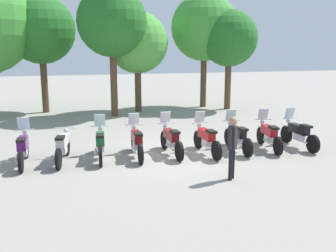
{
  "coord_description": "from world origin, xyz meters",
  "views": [
    {
      "loc": [
        -3.37,
        -11.55,
        3.51
      ],
      "look_at": [
        0.0,
        0.5,
        0.9
      ],
      "focal_mm": 39.88,
      "sensor_mm": 36.0,
      "label": 1
    }
  ],
  "objects_px": {
    "motorcycle_5": "(206,139)",
    "motorcycle_6": "(237,136)",
    "motorcycle_0": "(23,148)",
    "tree_5": "(229,39)",
    "motorcycle_2": "(100,143)",
    "tree_1": "(41,30)",
    "motorcycle_1": "(63,146)",
    "motorcycle_8": "(299,133)",
    "tree_3": "(137,43)",
    "motorcycle_3": "(137,142)",
    "motorcycle_7": "(269,135)",
    "motorcycle_4": "(171,139)",
    "tree_4": "(204,28)",
    "tree_2": "(112,22)",
    "person_0": "(232,143)"
  },
  "relations": [
    {
      "from": "motorcycle_4",
      "to": "motorcycle_8",
      "type": "distance_m",
      "value": 4.69
    },
    {
      "from": "motorcycle_5",
      "to": "motorcycle_8",
      "type": "bearing_deg",
      "value": -93.56
    },
    {
      "from": "motorcycle_0",
      "to": "tree_3",
      "type": "height_order",
      "value": "tree_3"
    },
    {
      "from": "motorcycle_2",
      "to": "tree_5",
      "type": "relative_size",
      "value": 0.38
    },
    {
      "from": "motorcycle_7",
      "to": "person_0",
      "type": "distance_m",
      "value": 3.66
    },
    {
      "from": "tree_3",
      "to": "tree_5",
      "type": "height_order",
      "value": "tree_5"
    },
    {
      "from": "motorcycle_5",
      "to": "motorcycle_6",
      "type": "height_order",
      "value": "same"
    },
    {
      "from": "motorcycle_3",
      "to": "person_0",
      "type": "relative_size",
      "value": 1.26
    },
    {
      "from": "motorcycle_0",
      "to": "tree_5",
      "type": "distance_m",
      "value": 13.82
    },
    {
      "from": "motorcycle_8",
      "to": "tree_4",
      "type": "xyz_separation_m",
      "value": [
        0.12,
        9.93,
        4.18
      ]
    },
    {
      "from": "motorcycle_1",
      "to": "tree_4",
      "type": "xyz_separation_m",
      "value": [
        8.31,
        9.45,
        4.19
      ]
    },
    {
      "from": "motorcycle_1",
      "to": "motorcycle_8",
      "type": "bearing_deg",
      "value": -83.62
    },
    {
      "from": "tree_2",
      "to": "motorcycle_6",
      "type": "bearing_deg",
      "value": -68.69
    },
    {
      "from": "motorcycle_1",
      "to": "tree_5",
      "type": "height_order",
      "value": "tree_5"
    },
    {
      "from": "tree_4",
      "to": "tree_3",
      "type": "bearing_deg",
      "value": -171.55
    },
    {
      "from": "motorcycle_0",
      "to": "motorcycle_8",
      "type": "xyz_separation_m",
      "value": [
        9.36,
        -0.52,
        0.0
      ]
    },
    {
      "from": "motorcycle_4",
      "to": "motorcycle_7",
      "type": "relative_size",
      "value": 1.0
    },
    {
      "from": "motorcycle_2",
      "to": "tree_1",
      "type": "distance_m",
      "value": 10.86
    },
    {
      "from": "motorcycle_6",
      "to": "motorcycle_7",
      "type": "bearing_deg",
      "value": -92.62
    },
    {
      "from": "motorcycle_3",
      "to": "motorcycle_7",
      "type": "bearing_deg",
      "value": -91.17
    },
    {
      "from": "motorcycle_6",
      "to": "person_0",
      "type": "relative_size",
      "value": 1.26
    },
    {
      "from": "motorcycle_6",
      "to": "motorcycle_3",
      "type": "bearing_deg",
      "value": 87.94
    },
    {
      "from": "motorcycle_0",
      "to": "tree_3",
      "type": "bearing_deg",
      "value": -30.87
    },
    {
      "from": "motorcycle_0",
      "to": "motorcycle_7",
      "type": "relative_size",
      "value": 1.0
    },
    {
      "from": "motorcycle_3",
      "to": "tree_4",
      "type": "height_order",
      "value": "tree_4"
    },
    {
      "from": "motorcycle_0",
      "to": "motorcycle_2",
      "type": "xyz_separation_m",
      "value": [
        2.34,
        -0.05,
        0.0
      ]
    },
    {
      "from": "motorcycle_8",
      "to": "tree_3",
      "type": "bearing_deg",
      "value": 22.4
    },
    {
      "from": "motorcycle_2",
      "to": "person_0",
      "type": "height_order",
      "value": "person_0"
    },
    {
      "from": "motorcycle_1",
      "to": "motorcycle_5",
      "type": "height_order",
      "value": "motorcycle_5"
    },
    {
      "from": "motorcycle_7",
      "to": "tree_4",
      "type": "height_order",
      "value": "tree_4"
    },
    {
      "from": "motorcycle_5",
      "to": "motorcycle_6",
      "type": "distance_m",
      "value": 1.17
    },
    {
      "from": "motorcycle_4",
      "to": "tree_2",
      "type": "height_order",
      "value": "tree_2"
    },
    {
      "from": "motorcycle_5",
      "to": "tree_1",
      "type": "xyz_separation_m",
      "value": [
        -5.56,
        10.28,
        3.96
      ]
    },
    {
      "from": "motorcycle_5",
      "to": "motorcycle_8",
      "type": "height_order",
      "value": "same"
    },
    {
      "from": "tree_5",
      "to": "tree_2",
      "type": "bearing_deg",
      "value": -176.35
    },
    {
      "from": "tree_1",
      "to": "tree_4",
      "type": "height_order",
      "value": "tree_4"
    },
    {
      "from": "motorcycle_6",
      "to": "tree_5",
      "type": "bearing_deg",
      "value": -20.83
    },
    {
      "from": "motorcycle_4",
      "to": "motorcycle_6",
      "type": "height_order",
      "value": "same"
    },
    {
      "from": "motorcycle_3",
      "to": "motorcycle_2",
      "type": "bearing_deg",
      "value": 87.86
    },
    {
      "from": "motorcycle_7",
      "to": "tree_5",
      "type": "height_order",
      "value": "tree_5"
    },
    {
      "from": "motorcycle_4",
      "to": "tree_4",
      "type": "distance_m",
      "value": 11.5
    },
    {
      "from": "motorcycle_4",
      "to": "tree_4",
      "type": "bearing_deg",
      "value": -29.28
    },
    {
      "from": "motorcycle_0",
      "to": "tree_5",
      "type": "height_order",
      "value": "tree_5"
    },
    {
      "from": "tree_3",
      "to": "tree_5",
      "type": "distance_m",
      "value": 5.25
    },
    {
      "from": "motorcycle_7",
      "to": "tree_2",
      "type": "distance_m",
      "value": 10.24
    },
    {
      "from": "motorcycle_3",
      "to": "motorcycle_8",
      "type": "height_order",
      "value": "same"
    },
    {
      "from": "motorcycle_7",
      "to": "tree_2",
      "type": "xyz_separation_m",
      "value": [
        -4.35,
        8.22,
        4.29
      ]
    },
    {
      "from": "motorcycle_3",
      "to": "tree_2",
      "type": "distance_m",
      "value": 9.01
    },
    {
      "from": "motorcycle_4",
      "to": "motorcycle_8",
      "type": "bearing_deg",
      "value": -96.98
    },
    {
      "from": "tree_1",
      "to": "tree_3",
      "type": "xyz_separation_m",
      "value": [
        5.05,
        -1.07,
        -0.67
      ]
    }
  ]
}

